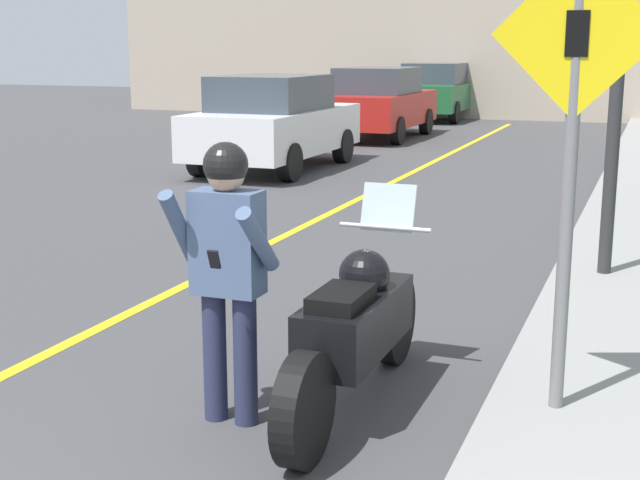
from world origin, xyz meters
TOP-DOWN VIEW (x-y plane):
  - road_center_line at (-0.60, 6.00)m, footprint 0.12×36.00m
  - motorcycle at (1.80, 3.29)m, footprint 0.62×2.33m
  - person_biker at (1.17, 2.80)m, footprint 0.59×0.46m
  - crossing_sign at (3.00, 3.34)m, footprint 0.91×0.08m
  - parked_car_white at (-3.02, 12.96)m, footprint 1.88×4.20m
  - parked_car_red at (-2.93, 18.95)m, footprint 1.88×4.20m
  - parked_car_green at (-2.93, 24.82)m, footprint 1.88×4.20m

SIDE VIEW (x-z plane):
  - road_center_line at x=-0.60m, z-range 0.00..0.01m
  - motorcycle at x=1.80m, z-range -0.14..1.16m
  - parked_car_white at x=-3.02m, z-range 0.02..1.70m
  - parked_car_red at x=-2.93m, z-range 0.02..1.70m
  - parked_car_green at x=-2.93m, z-range 0.02..1.70m
  - person_biker at x=1.17m, z-range 0.18..1.85m
  - crossing_sign at x=3.00m, z-range 0.41..2.97m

